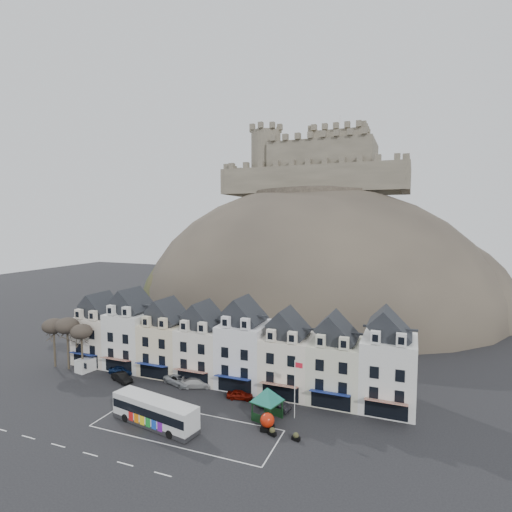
{
  "coord_description": "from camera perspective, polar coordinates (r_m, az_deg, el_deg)",
  "views": [
    {
      "loc": [
        26.25,
        -37.59,
        24.34
      ],
      "look_at": [
        1.91,
        24.0,
        18.55
      ],
      "focal_mm": 28.0,
      "sensor_mm": 36.0,
      "label": 1
    }
  ],
  "objects": [
    {
      "name": "red_buoy",
      "position": [
        50.32,
        1.63,
        -22.56
      ],
      "size": [
        1.67,
        1.67,
        2.07
      ],
      "rotation": [
        0.0,
        0.0,
        0.07
      ],
      "color": "black",
      "rests_on": "ground"
    },
    {
      "name": "white_van",
      "position": [
        73.14,
        -22.58,
        -13.97
      ],
      "size": [
        2.73,
        4.83,
        2.08
      ],
      "rotation": [
        0.0,
        0.0,
        -0.17
      ],
      "color": "silver",
      "rests_on": "ground"
    },
    {
      "name": "car_navy",
      "position": [
        69.54,
        -18.61,
        -15.15
      ],
      "size": [
        4.3,
        2.37,
        1.38
      ],
      "primitive_type": "imported",
      "rotation": [
        0.0,
        0.0,
        1.76
      ],
      "color": "#0D1D41",
      "rests_on": "ground"
    },
    {
      "name": "coach_bay_markings",
      "position": [
        51.85,
        -9.99,
        -23.07
      ],
      "size": [
        22.0,
        7.5,
        0.01
      ],
      "primitive_type": "cube",
      "color": "silver",
      "rests_on": "ground"
    },
    {
      "name": "bus",
      "position": [
        52.34,
        -14.25,
        -20.64
      ],
      "size": [
        11.98,
        4.67,
        3.3
      ],
      "rotation": [
        0.0,
        0.0,
        -0.17
      ],
      "color": "#262628",
      "rests_on": "ground"
    },
    {
      "name": "townhouse_terrace",
      "position": [
        62.55,
        -4.32,
        -12.74
      ],
      "size": [
        54.4,
        9.35,
        11.8
      ],
      "color": "silver",
      "rests_on": "ground"
    },
    {
      "name": "bus_shelter",
      "position": [
        51.69,
        1.63,
        -19.19
      ],
      "size": [
        6.19,
        6.19,
        4.08
      ],
      "rotation": [
        0.0,
        0.0,
        -0.27
      ],
      "color": "black",
      "rests_on": "ground"
    },
    {
      "name": "castle",
      "position": [
        117.48,
        8.92,
        12.69
      ],
      "size": [
        50.2,
        22.2,
        22.0
      ],
      "color": "brown",
      "rests_on": "ground"
    },
    {
      "name": "flagpole",
      "position": [
        51.78,
        5.65,
        -17.91
      ],
      "size": [
        1.06,
        0.2,
        7.36
      ],
      "rotation": [
        0.0,
        0.0,
        -0.13
      ],
      "color": "silver",
      "rests_on": "ground"
    },
    {
      "name": "tree_left_far",
      "position": [
        75.29,
        -26.95,
        -8.95
      ],
      "size": [
        3.61,
        3.61,
        8.24
      ],
      "color": "#3B3325",
      "rests_on": "ground"
    },
    {
      "name": "castle_hill",
      "position": [
        112.08,
        8.23,
        -7.54
      ],
      "size": [
        100.0,
        76.0,
        68.0
      ],
      "color": "#363029",
      "rests_on": "ground"
    },
    {
      "name": "car_silver",
      "position": [
        63.39,
        -10.88,
        -16.96
      ],
      "size": [
        5.67,
        3.86,
        1.46
      ],
      "primitive_type": "imported",
      "rotation": [
        0.0,
        0.0,
        1.27
      ],
      "color": "#A6AAAE",
      "rests_on": "ground"
    },
    {
      "name": "planter_east",
      "position": [
        48.89,
        5.73,
        -24.29
      ],
      "size": [
        1.0,
        0.67,
        0.91
      ],
      "rotation": [
        0.0,
        0.0,
        -0.25
      ],
      "color": "black",
      "rests_on": "ground"
    },
    {
      "name": "car_maroon",
      "position": [
        57.9,
        -2.31,
        -19.19
      ],
      "size": [
        3.81,
        2.11,
        1.23
      ],
      "primitive_type": "imported",
      "rotation": [
        0.0,
        0.0,
        1.76
      ],
      "color": "#610D05",
      "rests_on": "ground"
    },
    {
      "name": "planter_west",
      "position": [
        49.61,
        2.33,
        -23.78
      ],
      "size": [
        1.06,
        0.8,
        0.95
      ],
      "rotation": [
        0.0,
        0.0,
        -0.38
      ],
      "color": "black",
      "rests_on": "ground"
    },
    {
      "name": "tree_left_near",
      "position": [
        71.09,
        -23.68,
        -9.92
      ],
      "size": [
        3.43,
        3.43,
        7.84
      ],
      "color": "#3B3325",
      "rests_on": "ground"
    },
    {
      "name": "car_black",
      "position": [
        66.48,
        -18.61,
        -16.12
      ],
      "size": [
        4.35,
        2.8,
        1.35
      ],
      "primitive_type": "imported",
      "rotation": [
        0.0,
        0.0,
        1.21
      ],
      "color": "black",
      "rests_on": "ground"
    },
    {
      "name": "car_white",
      "position": [
        62.05,
        -8.34,
        -17.47
      ],
      "size": [
        5.08,
        3.56,
        1.37
      ],
      "primitive_type": "imported",
      "rotation": [
        0.0,
        0.0,
        1.96
      ],
      "color": "silver",
      "rests_on": "ground"
    },
    {
      "name": "car_charcoal",
      "position": [
        55.11,
        2.43,
        -20.33
      ],
      "size": [
        4.84,
        2.43,
        1.52
      ],
      "primitive_type": "imported",
      "rotation": [
        0.0,
        0.0,
        1.39
      ],
      "color": "black",
      "rests_on": "ground"
    },
    {
      "name": "tree_left_mid",
      "position": [
        73.04,
        -25.38,
        -9.03
      ],
      "size": [
        3.78,
        3.78,
        8.64
      ],
      "color": "#3B3325",
      "rests_on": "ground"
    },
    {
      "name": "ground",
      "position": [
        51.91,
        -12.82,
        -23.09
      ],
      "size": [
        300.0,
        300.0,
        0.0
      ],
      "primitive_type": "plane",
      "color": "black",
      "rests_on": "ground"
    }
  ]
}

